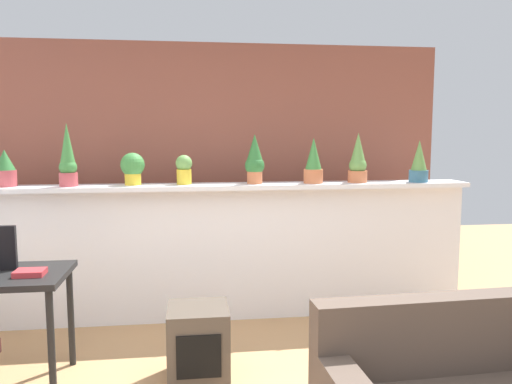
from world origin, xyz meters
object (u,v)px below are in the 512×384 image
Objects in this scene: potted_plant_6 at (358,161)px; potted_plant_1 at (68,159)px; potted_plant_2 at (133,167)px; potted_plant_4 at (255,160)px; potted_plant_7 at (419,163)px; book_on_desk at (30,273)px; potted_plant_0 at (5,169)px; potted_plant_5 at (313,162)px; side_cube_shelf at (198,344)px; potted_plant_3 at (184,169)px.

potted_plant_1 is at bearing -179.47° from potted_plant_6.
potted_plant_4 is (1.04, -0.02, 0.06)m from potted_plant_2.
potted_plant_7 is 3.27m from book_on_desk.
book_on_desk is at bearing -65.56° from potted_plant_0.
potted_plant_7 is at bearing -1.03° from potted_plant_0.
potted_plant_1 reaches higher than potted_plant_5.
potted_plant_1 is at bearing 179.70° from potted_plant_7.
potted_plant_7 is (2.52, -0.07, 0.02)m from potted_plant_2.
potted_plant_1 is 1.04× the size of side_cube_shelf.
potted_plant_5 is at bearing -2.36° from potted_plant_3.
side_cube_shelf is (-1.03, -1.07, -1.14)m from potted_plant_5.
side_cube_shelf is at bearing -85.26° from potted_plant_3.
potted_plant_4 is at bearing 178.22° from potted_plant_7.
side_cube_shelf is at bearing -1.02° from book_on_desk.
potted_plant_7 is at bearing -1.02° from potted_plant_5.
potted_plant_3 is 0.67× the size of potted_plant_7.
potted_plant_0 is at bearing 178.97° from potted_plant_5.
book_on_desk is at bearing -145.42° from potted_plant_4.
potted_plant_4 is 1.07× the size of potted_plant_5.
potted_plant_2 is 2.52m from potted_plant_7.
potted_plant_0 is at bearing 179.52° from potted_plant_4.
potted_plant_2 is 0.64× the size of potted_plant_4.
potted_plant_1 is 2.47m from potted_plant_6.
potted_plant_1 reaches higher than potted_plant_0.
potted_plant_2 is 1.04m from potted_plant_4.
potted_plant_5 is (1.55, -0.05, 0.03)m from potted_plant_2.
potted_plant_2 is 0.55× the size of side_cube_shelf.
potted_plant_6 is (0.92, -0.01, -0.02)m from potted_plant_4.
potted_plant_2 is 1.35m from book_on_desk.
potted_plant_5 is 0.41m from potted_plant_6.
potted_plant_5 is at bearing 178.98° from potted_plant_7.
potted_plant_2 is 1.96m from potted_plant_6.
potted_plant_1 reaches higher than side_cube_shelf.
potted_plant_7 is at bearing -1.78° from potted_plant_4.
side_cube_shelf is (-1.44, -1.09, -1.14)m from potted_plant_6.
potted_plant_2 reaches higher than potted_plant_3.
potted_plant_6 is at bearing -0.44° from potted_plant_4.
potted_plant_3 is 1.56m from book_on_desk.
potted_plant_5 is 2.41m from book_on_desk.
potted_plant_7 reaches higher than book_on_desk.
potted_plant_2 is 1.52× the size of book_on_desk.
potted_plant_0 is 3.54m from potted_plant_7.
potted_plant_1 is at bearing -178.89° from potted_plant_4.
potted_plant_1 is (0.51, -0.05, 0.08)m from potted_plant_0.
potted_plant_1 is 1.90m from side_cube_shelf.
potted_plant_6 reaches higher than book_on_desk.
potted_plant_4 is at bearing -1.64° from potted_plant_3.
potted_plant_4 is at bearing 176.80° from potted_plant_5.
potted_plant_0 reaches higher than side_cube_shelf.
potted_plant_3 is 1.12m from potted_plant_5.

